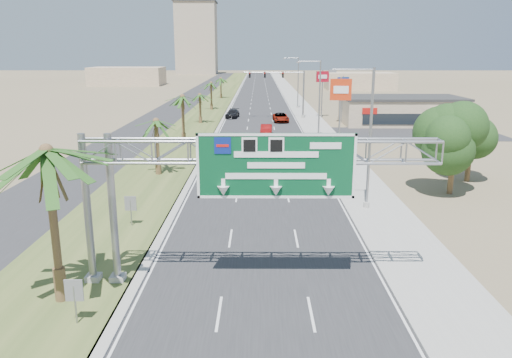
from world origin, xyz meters
The scene contains 30 objects.
road centered at (0.00, 110.00, 0.01)m, with size 12.00×300.00×0.02m, color #28282B.
sidewalk_right centered at (8.50, 110.00, 0.05)m, with size 4.00×300.00×0.10m, color #9E9B93.
median_grass centered at (-10.00, 110.00, 0.06)m, with size 7.00×300.00×0.12m, color #405124.
opposing_road centered at (-17.00, 110.00, 0.01)m, with size 8.00×300.00×0.02m, color #28282B.
sign_gantry centered at (-1.06, 9.93, 6.06)m, with size 16.75×1.24×7.50m.
palm_near centered at (-9.20, 8.00, 6.93)m, with size 5.70×5.70×8.35m.
palm_row_b centered at (-9.50, 32.00, 4.90)m, with size 3.99×3.99×5.95m.
palm_row_c centered at (-9.50, 48.00, 5.66)m, with size 3.99×3.99×6.75m.
palm_row_d centered at (-9.50, 66.00, 4.42)m, with size 3.99×3.99×5.45m.
palm_row_e centered at (-9.50, 85.00, 5.09)m, with size 3.99×3.99×6.15m.
palm_row_f centered at (-9.50, 110.00, 4.71)m, with size 3.99×3.99×5.75m.
streetlight_near centered at (7.30, 22.00, 4.69)m, with size 3.27×0.44×10.00m.
streetlight_mid centered at (7.30, 52.00, 4.69)m, with size 3.27×0.44×10.00m.
streetlight_far centered at (7.30, 88.00, 4.69)m, with size 3.27×0.44×10.00m.
signal_mast centered at (5.17, 71.97, 4.85)m, with size 10.28×0.71×8.00m.
store_building centered at (22.00, 66.00, 2.00)m, with size 18.00×10.00×4.00m, color tan.
oak_near centered at (15.00, 26.00, 4.53)m, with size 4.50×4.50×6.80m.
oak_far centered at (18.00, 30.00, 3.82)m, with size 3.50×3.50×5.60m.
median_signback_a centered at (-7.80, 6.00, 1.45)m, with size 0.75×0.08×2.08m.
median_signback_b centered at (-8.50, 18.00, 1.45)m, with size 0.75×0.08×2.08m.
tower_distant centered at (-32.00, 250.00, 17.50)m, with size 20.00×16.00×35.00m, color tan.
building_distant_left centered at (-45.00, 160.00, 3.00)m, with size 24.00×14.00×6.00m, color tan.
building_distant_right centered at (30.00, 140.00, 2.50)m, with size 20.00×12.00×5.00m, color tan.
car_left_lane centered at (-3.48, 44.80, 0.70)m, with size 1.65×4.09×1.39m, color black.
car_mid_lane centered at (0.73, 54.77, 0.72)m, with size 1.52×4.37×1.44m, color #6D090A.
car_right_lane centered at (3.25, 68.03, 0.71)m, with size 2.36×5.12×1.42m, color gray.
car_far centered at (-4.82, 73.25, 0.70)m, with size 1.97×4.85×1.41m, color black.
pole_sign_red_near centered at (9.00, 44.72, 6.44)m, with size 2.42×0.54×8.27m.
pole_sign_blue centered at (13.00, 67.36, 5.40)m, with size 1.94×1.11×7.37m.
pole_sign_red_far centered at (10.49, 73.43, 6.35)m, with size 2.20×0.87×8.06m.
Camera 1 is at (-0.28, -12.47, 11.01)m, focal length 35.00 mm.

